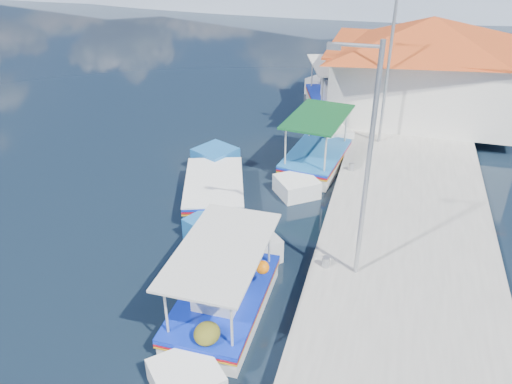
# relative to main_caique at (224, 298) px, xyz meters

# --- Properties ---
(ground) EXTENTS (160.00, 160.00, 0.00)m
(ground) POSITION_rel_main_caique_xyz_m (-1.58, -0.13, -0.42)
(ground) COLOR black
(ground) RESTS_ON ground
(quay) EXTENTS (5.00, 44.00, 0.50)m
(quay) POSITION_rel_main_caique_xyz_m (4.32, 5.87, -0.17)
(quay) COLOR #ACA9A1
(quay) RESTS_ON ground
(bollards) EXTENTS (0.20, 17.20, 0.30)m
(bollards) POSITION_rel_main_caique_xyz_m (2.22, 5.12, 0.23)
(bollards) COLOR #A5A8AD
(bollards) RESTS_ON quay
(main_caique) EXTENTS (2.01, 6.70, 2.21)m
(main_caique) POSITION_rel_main_caique_xyz_m (0.00, 0.00, 0.00)
(main_caique) COLOR white
(main_caique) RESTS_ON ground
(caique_green_canopy) EXTENTS (2.44, 6.43, 2.42)m
(caique_green_canopy) POSITION_rel_main_caique_xyz_m (0.76, 8.76, -0.06)
(caique_green_canopy) COLOR white
(caique_green_canopy) RESTS_ON ground
(caique_blue_hull) EXTENTS (3.31, 6.25, 1.17)m
(caique_blue_hull) POSITION_rel_main_caique_xyz_m (-2.14, 5.30, -0.11)
(caique_blue_hull) COLOR #1C62AC
(caique_blue_hull) RESTS_ON ground
(caique_far) EXTENTS (3.67, 7.10, 2.61)m
(caique_far) POSITION_rel_main_caique_xyz_m (0.44, 15.57, 0.06)
(caique_far) COLOR white
(caique_far) RESTS_ON ground
(harbor_building) EXTENTS (10.49, 10.49, 4.40)m
(harbor_building) POSITION_rel_main_caique_xyz_m (4.61, 14.87, 2.35)
(harbor_building) COLOR silver
(harbor_building) RESTS_ON quay
(lamp_post_near) EXTENTS (1.21, 0.14, 6.00)m
(lamp_post_near) POSITION_rel_main_caique_xyz_m (2.93, 1.87, 3.43)
(lamp_post_near) COLOR #A5A8AD
(lamp_post_near) RESTS_ON quay
(lamp_post_far) EXTENTS (1.21, 0.14, 6.00)m
(lamp_post_far) POSITION_rel_main_caique_xyz_m (2.93, 10.87, 3.43)
(lamp_post_far) COLOR #A5A8AD
(lamp_post_far) RESTS_ON quay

